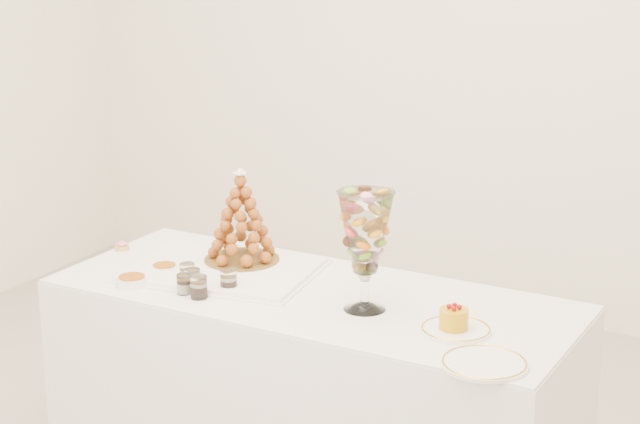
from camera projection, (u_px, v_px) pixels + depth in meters
The scene contains 15 objects.
buffet_table at pixel (312, 385), 3.66m from camera, with size 1.79×0.75×0.68m.
lace_tray at pixel (223, 270), 3.76m from camera, with size 0.62×0.46×0.02m, color white.
macaron_vase at pixel (365, 234), 3.35m from camera, with size 0.18×0.18×0.39m.
cake_plate at pixel (456, 330), 3.24m from camera, with size 0.22×0.22×0.01m, color white.
spare_plate at pixel (484, 364), 3.00m from camera, with size 0.25×0.25×0.01m, color white.
pink_tart at pixel (122, 246), 4.00m from camera, with size 0.05×0.05×0.03m.
verrine_a at pixel (187, 273), 3.64m from camera, with size 0.05×0.05×0.07m, color white.
verrine_b at pixel (192, 279), 3.58m from camera, with size 0.05×0.05×0.07m, color white.
verrine_c at pixel (229, 281), 3.56m from camera, with size 0.06×0.06×0.08m, color white.
verrine_d at pixel (184, 284), 3.54m from camera, with size 0.05×0.05×0.07m, color white.
verrine_e at pixel (199, 287), 3.50m from camera, with size 0.06×0.06×0.08m, color white.
ramekin_back at pixel (164, 269), 3.75m from camera, with size 0.09×0.09×0.03m, color white.
ramekin_front at pixel (132, 281), 3.62m from camera, with size 0.10×0.10×0.03m, color white.
croquembouche at pixel (241, 216), 3.78m from camera, with size 0.27×0.27×0.34m.
mousse_cake at pixel (454, 318), 3.22m from camera, with size 0.09×0.09×0.08m.
Camera 1 is at (1.63, -2.74, 1.92)m, focal length 60.00 mm.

